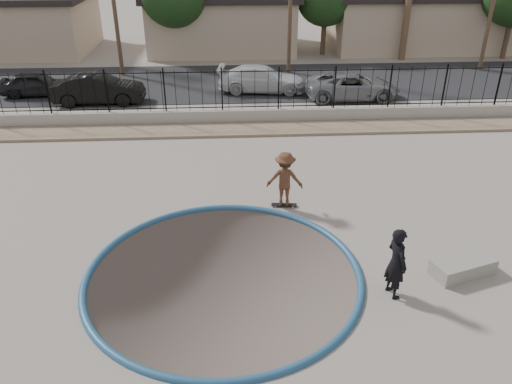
{
  "coord_description": "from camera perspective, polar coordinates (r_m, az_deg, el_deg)",
  "views": [
    {
      "loc": [
        0.2,
        -11.2,
        7.69
      ],
      "look_at": [
        1.0,
        2.0,
        0.75
      ],
      "focal_mm": 35.0,
      "sensor_mm": 36.0,
      "label": 1
    }
  ],
  "objects": [
    {
      "name": "car_a",
      "position": [
        28.86,
        -23.77,
        11.27
      ],
      "size": [
        3.7,
        1.69,
        1.23
      ],
      "primitive_type": "imported",
      "rotation": [
        0.0,
        0.0,
        1.64
      ],
      "color": "black",
      "rests_on": "street"
    },
    {
      "name": "skater",
      "position": [
        15.32,
        3.3,
        1.18
      ],
      "size": [
        1.21,
        0.82,
        1.73
      ],
      "primitive_type": "imported",
      "rotation": [
        0.0,
        0.0,
        2.98
      ],
      "color": "brown",
      "rests_on": "ground"
    },
    {
      "name": "house_east",
      "position": [
        40.55,
        17.39,
        18.41
      ],
      "size": [
        12.6,
        8.6,
        3.9
      ],
      "color": "tan",
      "rests_on": "ground"
    },
    {
      "name": "street",
      "position": [
        29.23,
        -3.82,
        12.4
      ],
      "size": [
        90.0,
        8.0,
        0.04
      ],
      "primitive_type": "cube",
      "color": "black",
      "rests_on": "ground"
    },
    {
      "name": "skateboard",
      "position": [
        15.7,
        3.22,
        -1.47
      ],
      "size": [
        0.81,
        0.28,
        0.07
      ],
      "rotation": [
        0.0,
        0.0,
        -0.11
      ],
      "color": "black",
      "rests_on": "ground"
    },
    {
      "name": "car_c",
      "position": [
        27.18,
        0.7,
        12.8
      ],
      "size": [
        4.82,
        2.35,
        1.35
      ],
      "primitive_type": "imported",
      "rotation": [
        0.0,
        0.0,
        1.47
      ],
      "color": "silver",
      "rests_on": "street"
    },
    {
      "name": "bowl_pit",
      "position": [
        12.77,
        -3.7,
        -9.4
      ],
      "size": [
        6.84,
        6.84,
        1.8
      ],
      "primitive_type": null,
      "color": "#4A3F39",
      "rests_on": "ground"
    },
    {
      "name": "concrete_ledge",
      "position": [
        13.7,
        22.54,
        -7.89
      ],
      "size": [
        1.74,
        1.16,
        0.4
      ],
      "primitive_type": "cube",
      "rotation": [
        0.0,
        0.0,
        0.31
      ],
      "color": "gray",
      "rests_on": "ground"
    },
    {
      "name": "car_b",
      "position": [
        26.32,
        -17.55,
        11.16
      ],
      "size": [
        4.44,
        1.59,
        1.46
      ],
      "primitive_type": "imported",
      "rotation": [
        0.0,
        0.0,
        1.58
      ],
      "color": "black",
      "rests_on": "street"
    },
    {
      "name": "retaining_wall",
      "position": [
        22.73,
        -3.82,
        8.65
      ],
      "size": [
        42.0,
        0.45,
        0.6
      ],
      "primitive_type": "cube",
      "color": "gray",
      "rests_on": "ground"
    },
    {
      "name": "house_center",
      "position": [
        38.13,
        -3.94,
        19.0
      ],
      "size": [
        10.6,
        8.6,
        3.9
      ],
      "color": "tan",
      "rests_on": "ground"
    },
    {
      "name": "ground",
      "position": [
        24.81,
        -3.72,
        6.87
      ],
      "size": [
        120.0,
        120.0,
        2.2
      ],
      "primitive_type": "cube",
      "color": "gray",
      "rests_on": "ground"
    },
    {
      "name": "coping_ring",
      "position": [
        12.77,
        -3.7,
        -9.4
      ],
      "size": [
        7.04,
        7.04,
        0.2
      ],
      "primitive_type": "torus",
      "color": "navy",
      "rests_on": "ground"
    },
    {
      "name": "rock_strip",
      "position": [
        21.78,
        -3.79,
        7.1
      ],
      "size": [
        42.0,
        1.6,
        0.11
      ],
      "primitive_type": "cube",
      "color": "#9D8666",
      "rests_on": "ground"
    },
    {
      "name": "fence",
      "position": [
        22.37,
        -3.91,
        11.56
      ],
      "size": [
        40.0,
        0.04,
        1.8
      ],
      "color": "black",
      "rests_on": "retaining_wall"
    },
    {
      "name": "car_d",
      "position": [
        26.36,
        10.93,
        11.81
      ],
      "size": [
        4.78,
        2.24,
        1.32
      ],
      "primitive_type": "imported",
      "rotation": [
        0.0,
        0.0,
        1.58
      ],
      "color": "gray",
      "rests_on": "street"
    },
    {
      "name": "videographer",
      "position": [
        12.06,
        15.74,
        -7.79
      ],
      "size": [
        0.6,
        0.75,
        1.8
      ],
      "primitive_type": "imported",
      "rotation": [
        0.0,
        0.0,
        1.85
      ],
      "color": "black",
      "rests_on": "ground"
    },
    {
      "name": "house_west",
      "position": [
        41.05,
        -26.39,
        16.98
      ],
      "size": [
        11.6,
        8.6,
        3.9
      ],
      "color": "tan",
      "rests_on": "ground"
    }
  ]
}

